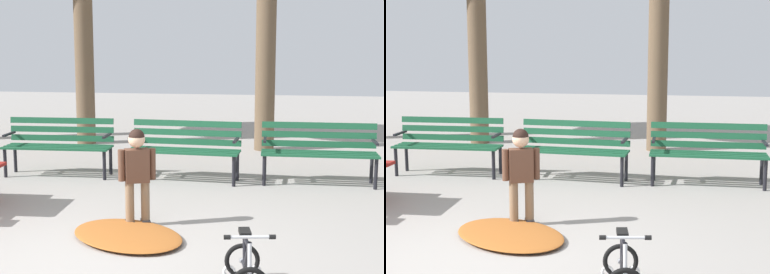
# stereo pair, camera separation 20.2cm
# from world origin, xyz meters

# --- Properties ---
(ground) EXTENTS (36.00, 36.00, 0.00)m
(ground) POSITION_xyz_m (0.00, 0.00, 0.00)
(ground) COLOR gray
(park_bench_far_left) EXTENTS (1.62, 0.52, 0.85)m
(park_bench_far_left) POSITION_xyz_m (-1.53, 3.53, 0.51)
(park_bench_far_left) COLOR #195133
(park_bench_far_left) RESTS_ON ground
(park_bench_left) EXTENTS (1.62, 0.55, 0.85)m
(park_bench_left) POSITION_xyz_m (0.38, 3.51, 0.51)
(park_bench_left) COLOR #195133
(park_bench_left) RESTS_ON ground
(park_bench_right) EXTENTS (1.61, 0.48, 0.85)m
(park_bench_right) POSITION_xyz_m (2.27, 3.59, 0.51)
(park_bench_right) COLOR #195133
(park_bench_right) RESTS_ON ground
(child_standing) EXTENTS (0.38, 0.25, 1.06)m
(child_standing) POSITION_xyz_m (0.23, 1.29, 0.62)
(child_standing) COLOR #7F664C
(child_standing) RESTS_ON ground
(kids_bicycle) EXTENTS (0.44, 0.60, 0.54)m
(kids_bicycle) POSITION_xyz_m (1.50, -0.21, 0.20)
(kids_bicycle) COLOR black
(kids_bicycle) RESTS_ON ground
(leaf_pile) EXTENTS (1.57, 1.46, 0.07)m
(leaf_pile) POSITION_xyz_m (0.23, 0.87, 0.04)
(leaf_pile) COLOR #9E5623
(leaf_pile) RESTS_ON ground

